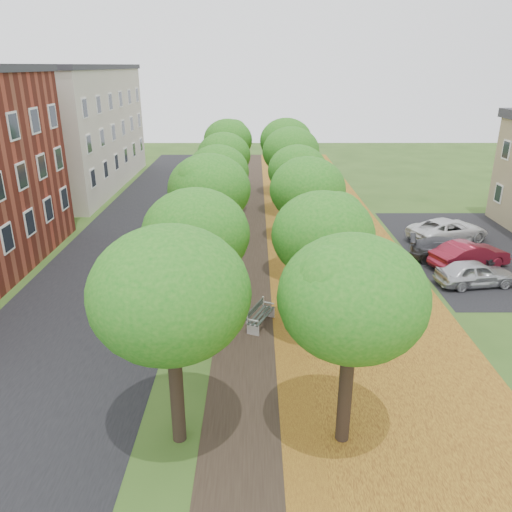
{
  "coord_description": "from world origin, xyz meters",
  "views": [
    {
      "loc": [
        0.03,
        -11.85,
        10.34
      ],
      "look_at": [
        0.08,
        8.58,
        2.5
      ],
      "focal_mm": 35.0,
      "sensor_mm": 36.0,
      "label": 1
    }
  ],
  "objects_px": {
    "bench": "(260,315)",
    "car_red": "(470,255)",
    "car_silver": "(475,273)",
    "car_grey": "(452,251)",
    "car_white": "(448,230)"
  },
  "relations": [
    {
      "from": "car_silver",
      "to": "bench",
      "type": "bearing_deg",
      "value": 102.12
    },
    {
      "from": "bench",
      "to": "car_red",
      "type": "distance_m",
      "value": 13.09
    },
    {
      "from": "bench",
      "to": "car_silver",
      "type": "distance_m",
      "value": 11.52
    },
    {
      "from": "car_silver",
      "to": "car_white",
      "type": "bearing_deg",
      "value": -17.86
    },
    {
      "from": "car_grey",
      "to": "car_white",
      "type": "height_order",
      "value": "car_white"
    },
    {
      "from": "car_red",
      "to": "car_grey",
      "type": "relative_size",
      "value": 0.96
    },
    {
      "from": "bench",
      "to": "car_grey",
      "type": "relative_size",
      "value": 0.42
    },
    {
      "from": "car_silver",
      "to": "car_grey",
      "type": "relative_size",
      "value": 0.84
    },
    {
      "from": "bench",
      "to": "car_white",
      "type": "height_order",
      "value": "car_white"
    },
    {
      "from": "car_silver",
      "to": "car_white",
      "type": "height_order",
      "value": "car_white"
    },
    {
      "from": "car_silver",
      "to": "car_red",
      "type": "relative_size",
      "value": 0.88
    },
    {
      "from": "bench",
      "to": "car_grey",
      "type": "distance_m",
      "value": 12.95
    },
    {
      "from": "car_silver",
      "to": "car_red",
      "type": "distance_m",
      "value": 2.39
    },
    {
      "from": "bench",
      "to": "car_red",
      "type": "xyz_separation_m",
      "value": [
        11.41,
        6.4,
        0.26
      ]
    },
    {
      "from": "car_red",
      "to": "car_white",
      "type": "xyz_separation_m",
      "value": [
        0.44,
        4.45,
        -0.02
      ]
    }
  ]
}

